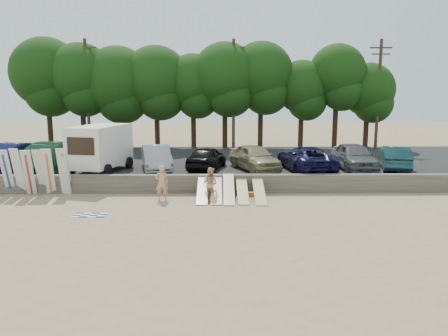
{
  "coord_description": "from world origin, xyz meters",
  "views": [
    {
      "loc": [
        0.74,
        -20.41,
        5.45
      ],
      "look_at": [
        1.04,
        3.0,
        1.37
      ],
      "focal_mm": 35.0,
      "sensor_mm": 36.0,
      "label": 1
    }
  ],
  "objects_px": {
    "car_2": "(156,158)",
    "car_7": "(395,158)",
    "car_5": "(306,158)",
    "car_6": "(354,156)",
    "car_0": "(8,158)",
    "car_3": "(207,158)",
    "beachgoer_a": "(162,183)",
    "box_trailer": "(101,146)",
    "car_1": "(58,155)",
    "beachgoer_b": "(210,183)",
    "cooler": "(239,192)",
    "car_4": "(255,157)"
  },
  "relations": [
    {
      "from": "car_7",
      "to": "beachgoer_a",
      "type": "xyz_separation_m",
      "value": [
        -13.85,
        -5.0,
        -0.53
      ]
    },
    {
      "from": "box_trailer",
      "to": "car_4",
      "type": "height_order",
      "value": "box_trailer"
    },
    {
      "from": "car_0",
      "to": "car_2",
      "type": "distance_m",
      "value": 8.84
    },
    {
      "from": "car_1",
      "to": "beachgoer_a",
      "type": "distance_m",
      "value": 8.76
    },
    {
      "from": "box_trailer",
      "to": "car_1",
      "type": "distance_m",
      "value": 3.03
    },
    {
      "from": "car_3",
      "to": "cooler",
      "type": "distance_m",
      "value": 4.54
    },
    {
      "from": "car_6",
      "to": "beachgoer_b",
      "type": "distance_m",
      "value": 10.03
    },
    {
      "from": "car_0",
      "to": "car_7",
      "type": "distance_m",
      "value": 23.62
    },
    {
      "from": "car_6",
      "to": "beachgoer_a",
      "type": "distance_m",
      "value": 12.3
    },
    {
      "from": "car_2",
      "to": "car_7",
      "type": "distance_m",
      "value": 14.79
    },
    {
      "from": "car_7",
      "to": "beachgoer_a",
      "type": "relative_size",
      "value": 2.46
    },
    {
      "from": "box_trailer",
      "to": "car_7",
      "type": "relative_size",
      "value": 1.07
    },
    {
      "from": "car_0",
      "to": "car_4",
      "type": "xyz_separation_m",
      "value": [
        14.87,
        0.45,
        -0.06
      ]
    },
    {
      "from": "box_trailer",
      "to": "cooler",
      "type": "bearing_deg",
      "value": -8.41
    },
    {
      "from": "cooler",
      "to": "beachgoer_b",
      "type": "bearing_deg",
      "value": -157.66
    },
    {
      "from": "beachgoer_a",
      "to": "beachgoer_b",
      "type": "distance_m",
      "value": 2.47
    },
    {
      "from": "car_3",
      "to": "cooler",
      "type": "relative_size",
      "value": 11.22
    },
    {
      "from": "car_0",
      "to": "car_4",
      "type": "distance_m",
      "value": 14.87
    },
    {
      "from": "car_1",
      "to": "cooler",
      "type": "xyz_separation_m",
      "value": [
        11.06,
        -4.01,
        -1.43
      ]
    },
    {
      "from": "car_4",
      "to": "car_5",
      "type": "bearing_deg",
      "value": -23.55
    },
    {
      "from": "car_5",
      "to": "car_6",
      "type": "distance_m",
      "value": 3.05
    },
    {
      "from": "car_0",
      "to": "beachgoer_b",
      "type": "xyz_separation_m",
      "value": [
        12.22,
        -4.22,
        -0.71
      ]
    },
    {
      "from": "car_6",
      "to": "car_7",
      "type": "relative_size",
      "value": 1.09
    },
    {
      "from": "cooler",
      "to": "car_7",
      "type": "bearing_deg",
      "value": 11.17
    },
    {
      "from": "car_7",
      "to": "car_1",
      "type": "bearing_deg",
      "value": 14.83
    },
    {
      "from": "car_0",
      "to": "car_4",
      "type": "height_order",
      "value": "car_0"
    },
    {
      "from": "car_2",
      "to": "cooler",
      "type": "relative_size",
      "value": 12.07
    },
    {
      "from": "car_0",
      "to": "car_3",
      "type": "xyz_separation_m",
      "value": [
        11.91,
        0.71,
        -0.12
      ]
    },
    {
      "from": "box_trailer",
      "to": "car_6",
      "type": "xyz_separation_m",
      "value": [
        15.48,
        0.46,
        -0.74
      ]
    },
    {
      "from": "box_trailer",
      "to": "car_2",
      "type": "distance_m",
      "value": 3.39
    },
    {
      "from": "car_7",
      "to": "beachgoer_a",
      "type": "height_order",
      "value": "car_7"
    },
    {
      "from": "car_2",
      "to": "car_4",
      "type": "bearing_deg",
      "value": -13.68
    },
    {
      "from": "car_3",
      "to": "car_4",
      "type": "bearing_deg",
      "value": -170.94
    },
    {
      "from": "car_3",
      "to": "car_6",
      "type": "bearing_deg",
      "value": -167.07
    },
    {
      "from": "car_4",
      "to": "beachgoer_a",
      "type": "distance_m",
      "value": 7.03
    },
    {
      "from": "car_6",
      "to": "cooler",
      "type": "relative_size",
      "value": 12.71
    },
    {
      "from": "car_6",
      "to": "cooler",
      "type": "height_order",
      "value": "car_6"
    },
    {
      "from": "car_3",
      "to": "beachgoer_b",
      "type": "height_order",
      "value": "car_3"
    },
    {
      "from": "car_5",
      "to": "cooler",
      "type": "distance_m",
      "value": 5.66
    },
    {
      "from": "car_6",
      "to": "beachgoer_b",
      "type": "height_order",
      "value": "car_6"
    },
    {
      "from": "car_3",
      "to": "car_4",
      "type": "relative_size",
      "value": 0.92
    },
    {
      "from": "box_trailer",
      "to": "car_3",
      "type": "distance_m",
      "value": 6.44
    },
    {
      "from": "car_3",
      "to": "beachgoer_a",
      "type": "height_order",
      "value": "car_3"
    },
    {
      "from": "car_7",
      "to": "beachgoer_b",
      "type": "bearing_deg",
      "value": 38.3
    },
    {
      "from": "box_trailer",
      "to": "car_4",
      "type": "distance_m",
      "value": 9.35
    },
    {
      "from": "car_1",
      "to": "car_5",
      "type": "bearing_deg",
      "value": -170.32
    },
    {
      "from": "box_trailer",
      "to": "beachgoer_a",
      "type": "xyz_separation_m",
      "value": [
        4.2,
        -4.41,
        -1.36
      ]
    },
    {
      "from": "beachgoer_a",
      "to": "car_0",
      "type": "bearing_deg",
      "value": -31.29
    },
    {
      "from": "car_0",
      "to": "cooler",
      "type": "height_order",
      "value": "car_0"
    },
    {
      "from": "beachgoer_a",
      "to": "cooler",
      "type": "relative_size",
      "value": 4.75
    }
  ]
}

